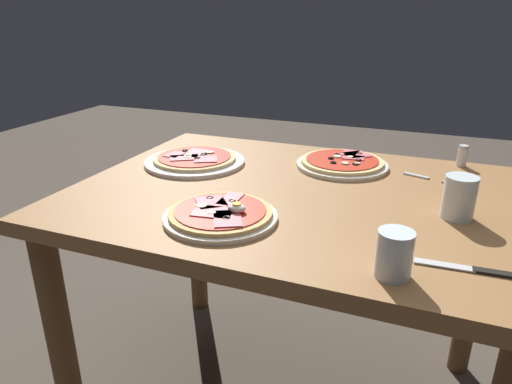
# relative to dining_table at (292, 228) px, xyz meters

# --- Properties ---
(dining_table) EXTENTS (1.18, 0.89, 0.76)m
(dining_table) POSITION_rel_dining_table_xyz_m (0.00, 0.00, 0.00)
(dining_table) COLOR olive
(dining_table) RESTS_ON ground
(pizza_foreground) EXTENTS (0.27, 0.27, 0.05)m
(pizza_foreground) POSITION_rel_dining_table_xyz_m (-0.10, -0.25, 0.13)
(pizza_foreground) COLOR silver
(pizza_foreground) RESTS_ON dining_table
(pizza_across_left) EXTENTS (0.32, 0.32, 0.03)m
(pizza_across_left) POSITION_rel_dining_table_xyz_m (-0.36, 0.11, 0.13)
(pizza_across_left) COLOR white
(pizza_across_left) RESTS_ON dining_table
(pizza_across_right) EXTENTS (0.29, 0.29, 0.03)m
(pizza_across_right) POSITION_rel_dining_table_xyz_m (0.08, 0.25, 0.13)
(pizza_across_right) COLOR silver
(pizza_across_right) RESTS_ON dining_table
(water_glass_near) EXTENTS (0.07, 0.07, 0.09)m
(water_glass_near) POSITION_rel_dining_table_xyz_m (0.30, -0.35, 0.16)
(water_glass_near) COLOR silver
(water_glass_near) RESTS_ON dining_table
(water_glass_far) EXTENTS (0.07, 0.07, 0.10)m
(water_glass_far) POSITION_rel_dining_table_xyz_m (0.41, -0.03, 0.16)
(water_glass_far) COLOR silver
(water_glass_far) RESTS_ON dining_table
(fork) EXTENTS (0.15, 0.06, 0.00)m
(fork) POSITION_rel_dining_table_xyz_m (0.33, 0.23, 0.12)
(fork) COLOR silver
(fork) RESTS_ON dining_table
(knife) EXTENTS (0.20, 0.03, 0.01)m
(knife) POSITION_rel_dining_table_xyz_m (0.45, -0.28, 0.12)
(knife) COLOR silver
(knife) RESTS_ON dining_table
(salt_shaker) EXTENTS (0.03, 0.03, 0.07)m
(salt_shaker) POSITION_rel_dining_table_xyz_m (0.43, 0.40, 0.15)
(salt_shaker) COLOR white
(salt_shaker) RESTS_ON dining_table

